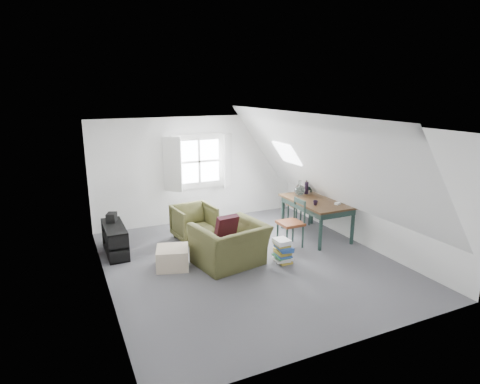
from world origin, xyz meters
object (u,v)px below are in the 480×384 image
ottoman (173,258)px  media_shelf (115,241)px  dining_chair_far (300,204)px  dining_chair_near (292,222)px  magazine_stack (283,251)px  dining_table (317,205)px  armchair_near (230,264)px  armchair_far (195,239)px

ottoman → media_shelf: (-0.84, 1.06, 0.07)m
dining_chair_far → dining_chair_near: 1.37m
media_shelf → magazine_stack: 3.23m
dining_table → armchair_near: bearing=-166.1°
ottoman → magazine_stack: size_ratio=1.26×
dining_table → dining_chair_far: size_ratio=1.69×
dining_chair_far → media_shelf: (-4.19, 0.03, -0.24)m
dining_table → dining_chair_near: 0.85m
dining_table → dining_chair_far: (0.09, 0.78, -0.20)m
armchair_near → dining_table: 2.46m
armchair_near → ottoman: armchair_near is taller
armchair_near → dining_table: size_ratio=0.74×
armchair_near → armchair_far: size_ratio=1.45×
dining_chair_far → dining_chair_near: dining_chair_near is taller
armchair_far → dining_chair_far: dining_chair_far is taller
armchair_near → media_shelf: 2.30m
dining_chair_near → dining_chair_far: bearing=155.4°
armchair_far → magazine_stack: (1.11, -1.79, 0.22)m
dining_table → magazine_stack: (-1.36, -0.90, -0.48)m
dining_chair_far → media_shelf: dining_chair_far is taller
ottoman → dining_chair_near: size_ratio=0.57×
dining_chair_far → armchair_near: bearing=11.0°
dining_chair_far → media_shelf: bearing=-19.2°
ottoman → magazine_stack: (1.90, -0.64, 0.04)m
dining_table → media_shelf: dining_table is taller
ottoman → dining_table: 3.31m
dining_chair_near → armchair_near: bearing=-63.2°
armchair_near → armchair_far: (-0.18, 1.48, 0.00)m
dining_chair_far → magazine_stack: bearing=30.2°
armchair_far → media_shelf: (-1.64, -0.09, 0.26)m
dining_chair_near → ottoman: bearing=-75.3°
dining_chair_near → media_shelf: bearing=-92.9°
dining_table → media_shelf: 4.20m
dining_chair_far → ottoman: bearing=-1.7°
ottoman → dining_chair_far: bearing=17.2°
armchair_near → dining_chair_near: size_ratio=1.22×
armchair_near → dining_table: bearing=-176.4°
dining_chair_near → magazine_stack: (-0.58, -0.62, -0.29)m
dining_table → media_shelf: (-4.10, 0.80, -0.44)m
media_shelf → ottoman: bearing=-49.9°
armchair_far → media_shelf: bearing=177.2°
armchair_far → armchair_near: bearing=-89.0°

